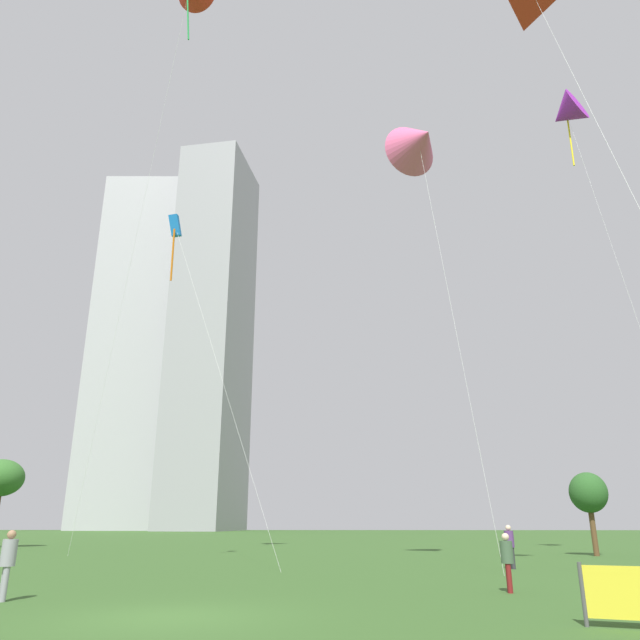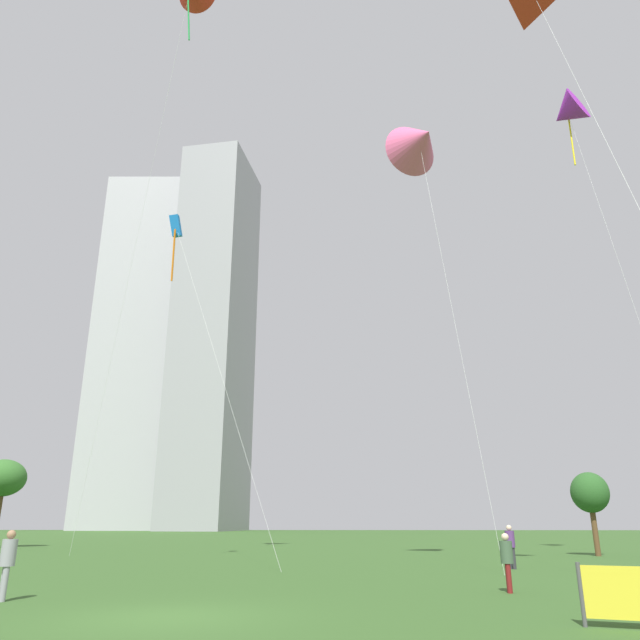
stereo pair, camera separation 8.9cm
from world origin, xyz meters
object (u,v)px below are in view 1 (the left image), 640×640
object	(u,v)px
kite_flying_0	(419,142)
person_standing_1	(8,560)
person_standing_4	(507,558)
park_tree_1	(1,479)
park_tree_2	(588,493)
kite_flying_1	(566,113)
person_standing_5	(510,543)
kite_flying_4	(175,230)
distant_highrise_0	(212,331)
distant_highrise_1	(146,350)

from	to	relation	value
kite_flying_0	person_standing_1	bearing A→B (deg)	-137.75
person_standing_4	park_tree_1	world-z (taller)	park_tree_1
kite_flying_0	park_tree_2	bearing A→B (deg)	44.05
kite_flying_1	park_tree_1	xyz separation A→B (m)	(-41.14, 14.18, -21.99)
kite_flying_0	kite_flying_1	xyz separation A→B (m)	(10.61, 6.05, 6.22)
person_standing_5	kite_flying_1	size ratio (longest dim) A/B	0.06
kite_flying_0	kite_flying_4	bearing A→B (deg)	172.86
person_standing_1	park_tree_2	bearing A→B (deg)	98.05
person_standing_5	kite_flying_1	distance (m)	27.90
person_standing_5	distant_highrise_0	bearing A→B (deg)	-34.14
person_standing_5	kite_flying_0	distance (m)	19.96
kite_flying_4	distant_highrise_1	world-z (taller)	distant_highrise_1
person_standing_5	park_tree_2	world-z (taller)	park_tree_2
person_standing_4	distant_highrise_0	size ratio (longest dim) A/B	0.02
person_standing_4	kite_flying_0	xyz separation A→B (m)	(-0.28, 9.12, 19.88)
person_standing_5	distant_highrise_1	bearing A→B (deg)	-27.73
park_tree_1	kite_flying_4	bearing A→B (deg)	-46.68
kite_flying_0	park_tree_2	size ratio (longest dim) A/B	4.83
person_standing_1	kite_flying_1	bearing A→B (deg)	91.97
person_standing_1	kite_flying_1	distance (m)	38.99
person_standing_4	kite_flying_1	xyz separation A→B (m)	(10.34, 15.17, 26.10)
park_tree_1	person_standing_1	bearing A→B (deg)	-60.42
park_tree_2	distant_highrise_1	world-z (taller)	distant_highrise_1
kite_flying_1	distant_highrise_0	bearing A→B (deg)	113.13
kite_flying_1	kite_flying_4	xyz separation A→B (m)	(-23.60, -4.42, -10.33)
person_standing_1	kite_flying_4	world-z (taller)	kite_flying_4
person_standing_1	person_standing_4	bearing A→B (deg)	65.10
person_standing_5	distant_highrise_1	world-z (taller)	distant_highrise_1
distant_highrise_1	park_tree_1	bearing A→B (deg)	-78.90
kite_flying_4	park_tree_2	world-z (taller)	kite_flying_4
person_standing_1	person_standing_5	size ratio (longest dim) A/B	0.96
park_tree_2	distant_highrise_0	distance (m)	119.77
person_standing_1	kite_flying_1	world-z (taller)	kite_flying_1
kite_flying_1	kite_flying_4	world-z (taller)	kite_flying_1
park_tree_2	kite_flying_1	bearing A→B (deg)	-84.24
person_standing_4	kite_flying_1	distance (m)	31.91
person_standing_4	kite_flying_1	world-z (taller)	kite_flying_1
person_standing_1	person_standing_4	distance (m)	13.05
person_standing_4	person_standing_5	distance (m)	9.19
person_standing_5	distant_highrise_1	size ratio (longest dim) A/B	0.02
person_standing_5	kite_flying_0	size ratio (longest dim) A/B	0.08
person_standing_5	kite_flying_0	xyz separation A→B (m)	(-2.71, 0.26, 19.78)
person_standing_1	kite_flying_4	bearing A→B (deg)	146.83
kite_flying_1	park_tree_1	size ratio (longest dim) A/B	4.38
park_tree_2	distant_highrise_1	xyz separation A→B (m)	(-64.56, 113.12, 40.94)
park_tree_1	distant_highrise_1	size ratio (longest dim) A/B	0.07
person_standing_1	park_tree_1	size ratio (longest dim) A/B	0.25
park_tree_1	park_tree_2	xyz separation A→B (m)	(40.75, -10.34, -1.58)
distant_highrise_1	person_standing_4	bearing A→B (deg)	-69.48
person_standing_1	kite_flying_0	distance (m)	26.09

